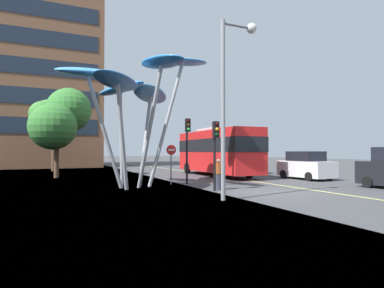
{
  "coord_description": "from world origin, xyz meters",
  "views": [
    {
      "loc": [
        -10.04,
        -12.75,
        1.97
      ],
      "look_at": [
        -0.67,
        8.27,
        2.5
      ],
      "focal_mm": 30.26,
      "sensor_mm": 36.0,
      "label": 1
    }
  ],
  "objects": [
    {
      "name": "tree_pavement_far",
      "position": [
        -10.04,
        22.52,
        5.15
      ],
      "size": [
        3.83,
        4.07,
        7.15
      ],
      "color": "brown",
      "rests_on": "ground"
    },
    {
      "name": "car_parked_mid",
      "position": [
        6.68,
        4.94,
        0.93
      ],
      "size": [
        2.04,
        4.08,
        1.98
      ],
      "color": "silver",
      "rests_on": "ground"
    },
    {
      "name": "leaf_sculpture",
      "position": [
        -5.72,
        4.83,
        5.55
      ],
      "size": [
        8.52,
        8.31,
        7.37
      ],
      "color": "#9EA0A5",
      "rests_on": "ground"
    },
    {
      "name": "tree_pavement_near",
      "position": [
        -9.23,
        13.47,
        4.4
      ],
      "size": [
        4.59,
        5.53,
        6.98
      ],
      "color": "brown",
      "rests_on": "ground"
    },
    {
      "name": "street_lamp",
      "position": [
        -3.19,
        -1.35,
        4.76
      ],
      "size": [
        1.71,
        0.44,
        7.43
      ],
      "color": "gray",
      "rests_on": "ground"
    },
    {
      "name": "car_side_street",
      "position": [
        6.86,
        18.67,
        0.92
      ],
      "size": [
        1.92,
        4.48,
        1.93
      ],
      "color": "navy",
      "rests_on": "ground"
    },
    {
      "name": "traffic_light_kerb_near",
      "position": [
        -2.42,
        1.46,
        2.52
      ],
      "size": [
        0.28,
        0.42,
        3.46
      ],
      "color": "black",
      "rests_on": "ground"
    },
    {
      "name": "car_parked_far",
      "position": [
        6.46,
        12.24,
        0.93
      ],
      "size": [
        2.04,
        4.19,
        1.96
      ],
      "color": "silver",
      "rests_on": "ground"
    },
    {
      "name": "red_bus",
      "position": [
        2.49,
        10.45,
        2.11
      ],
      "size": [
        3.03,
        10.66,
        3.87
      ],
      "color": "red",
      "rests_on": "ground"
    },
    {
      "name": "no_entry_sign",
      "position": [
        -3.32,
        5.37,
        1.58
      ],
      "size": [
        0.6,
        0.12,
        2.36
      ],
      "color": "gray",
      "rests_on": "ground"
    },
    {
      "name": "pedestrian",
      "position": [
        -1.99,
        1.94,
        0.8
      ],
      "size": [
        0.34,
        0.34,
        1.59
      ],
      "color": "#2D3342",
      "rests_on": "ground"
    },
    {
      "name": "ground",
      "position": [
        -0.67,
        0.0,
        -0.05
      ],
      "size": [
        120.0,
        240.0,
        0.1
      ],
      "color": "#424244"
    },
    {
      "name": "traffic_light_kerb_far",
      "position": [
        -2.33,
        5.23,
        2.86
      ],
      "size": [
        0.28,
        0.42,
        3.96
      ],
      "color": "black",
      "rests_on": "ground"
    }
  ]
}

